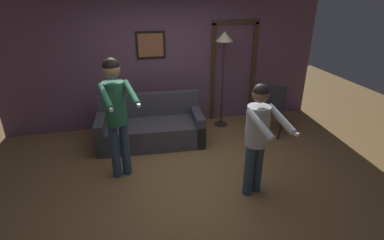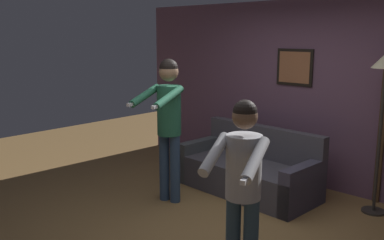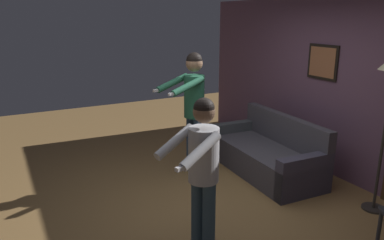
% 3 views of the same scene
% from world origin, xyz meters
% --- Properties ---
extents(ground_plane, '(12.00, 12.00, 0.00)m').
position_xyz_m(ground_plane, '(0.00, 0.00, 0.00)').
color(ground_plane, olive).
extents(back_wall_assembly, '(6.40, 0.10, 2.60)m').
position_xyz_m(back_wall_assembly, '(0.02, 2.08, 1.30)').
color(back_wall_assembly, '#6D4B63').
rests_on(back_wall_assembly, ground_plane).
extents(couch, '(1.94, 0.94, 0.87)m').
position_xyz_m(couch, '(-0.44, 1.23, 0.28)').
color(couch, '#48454D').
rests_on(couch, ground_plane).
extents(torchiere_lamp, '(0.33, 0.33, 1.92)m').
position_xyz_m(torchiere_lamp, '(1.08, 1.69, 1.60)').
color(torchiere_lamp, '#332D28').
rests_on(torchiere_lamp, ground_plane).
extents(person_standing_left, '(0.55, 0.78, 1.83)m').
position_xyz_m(person_standing_left, '(-0.98, 0.23, 1.13)').
color(person_standing_left, '#304868').
rests_on(person_standing_left, ground_plane).
extents(person_standing_right, '(0.55, 0.65, 1.60)m').
position_xyz_m(person_standing_right, '(0.80, -0.62, 0.96)').
color(person_standing_right, '#354E5F').
rests_on(person_standing_right, ground_plane).
extents(dining_chair_distant, '(0.58, 0.58, 0.93)m').
position_xyz_m(dining_chair_distant, '(1.94, 1.11, 0.53)').
color(dining_chair_distant, '#2D2D33').
rests_on(dining_chair_distant, ground_plane).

